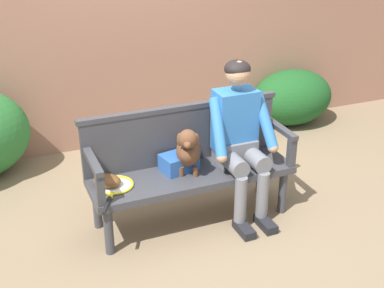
# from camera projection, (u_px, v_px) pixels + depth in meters

# --- Properties ---
(ground_plane) EXTENTS (40.00, 40.00, 0.00)m
(ground_plane) POSITION_uv_depth(u_px,v_px,m) (192.00, 219.00, 4.39)
(ground_plane) COLOR #7A664C
(brick_garden_fence) EXTENTS (8.00, 0.30, 2.08)m
(brick_garden_fence) POSITION_uv_depth(u_px,v_px,m) (125.00, 46.00, 5.50)
(brick_garden_fence) COLOR #936651
(brick_garden_fence) RESTS_ON ground
(hedge_bush_far_right) EXTENTS (0.99, 0.72, 0.66)m
(hedge_bush_far_right) POSITION_uv_depth(u_px,v_px,m) (292.00, 97.00, 6.14)
(hedge_bush_far_right) COLOR #194C1E
(hedge_bush_far_right) RESTS_ON ground
(garden_bench) EXTENTS (1.67, 0.50, 0.45)m
(garden_bench) POSITION_uv_depth(u_px,v_px,m) (192.00, 178.00, 4.22)
(garden_bench) COLOR #38383D
(garden_bench) RESTS_ON ground
(bench_backrest) EXTENTS (1.71, 0.06, 0.50)m
(bench_backrest) POSITION_uv_depth(u_px,v_px,m) (182.00, 133.00, 4.27)
(bench_backrest) COLOR #38383D
(bench_backrest) RESTS_ON garden_bench
(bench_armrest_left_end) EXTENTS (0.06, 0.50, 0.28)m
(bench_armrest_left_end) POSITION_uv_depth(u_px,v_px,m) (96.00, 173.00, 3.76)
(bench_armrest_left_end) COLOR #38383D
(bench_armrest_left_end) RESTS_ON garden_bench
(bench_armrest_right_end) EXTENTS (0.06, 0.50, 0.28)m
(bench_armrest_right_end) POSITION_uv_depth(u_px,v_px,m) (284.00, 138.00, 4.31)
(bench_armrest_right_end) COLOR #38383D
(bench_armrest_right_end) RESTS_ON garden_bench
(person_seated) EXTENTS (0.56, 0.65, 1.32)m
(person_seated) POSITION_uv_depth(u_px,v_px,m) (239.00, 134.00, 4.21)
(person_seated) COLOR black
(person_seated) RESTS_ON ground
(dog_on_bench) EXTENTS (0.30, 0.41, 0.42)m
(dog_on_bench) POSITION_uv_depth(u_px,v_px,m) (188.00, 149.00, 4.10)
(dog_on_bench) COLOR brown
(dog_on_bench) RESTS_ON garden_bench
(tennis_racket) EXTENTS (0.39, 0.57, 0.03)m
(tennis_racket) POSITION_uv_depth(u_px,v_px,m) (114.00, 187.00, 3.96)
(tennis_racket) COLOR yellow
(tennis_racket) RESTS_ON garden_bench
(baseball_glove) EXTENTS (0.28, 0.27, 0.09)m
(baseball_glove) POSITION_uv_depth(u_px,v_px,m) (107.00, 181.00, 3.97)
(baseball_glove) COLOR brown
(baseball_glove) RESTS_ON garden_bench
(sports_bag) EXTENTS (0.31, 0.25, 0.14)m
(sports_bag) POSITION_uv_depth(u_px,v_px,m) (179.00, 162.00, 4.20)
(sports_bag) COLOR #2856A3
(sports_bag) RESTS_ON garden_bench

